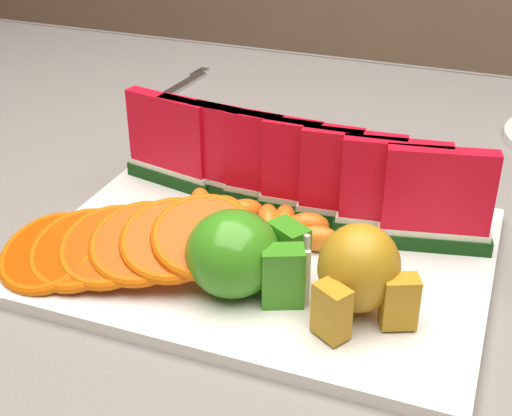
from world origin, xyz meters
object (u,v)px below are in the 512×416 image
at_px(platter, 265,252).
at_px(fork, 176,89).
at_px(apple_cluster, 242,255).
at_px(pear_cluster, 360,272).

bearing_deg(platter, fork, 126.56).
height_order(apple_cluster, fork, apple_cluster).
distance_m(pear_cluster, fork, 0.58).
bearing_deg(fork, apple_cluster, -57.45).
bearing_deg(fork, platter, -53.44).
relative_size(platter, pear_cluster, 4.30).
bearing_deg(pear_cluster, platter, 147.62).
height_order(pear_cluster, fork, pear_cluster).
relative_size(pear_cluster, fork, 0.48).
bearing_deg(apple_cluster, platter, 93.59).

